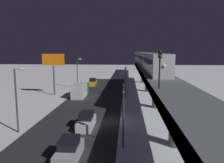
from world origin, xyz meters
TOP-DOWN VIEW (x-y plane):
  - ground_plane at (0.00, 0.00)m, footprint 240.00×240.00m
  - avenue_asphalt at (4.00, 0.00)m, footprint 11.00×87.55m
  - elevated_railway at (-7.27, 0.00)m, footprint 5.00×87.55m
  - subway_train at (-7.36, -37.76)m, footprint 2.94×74.07m
  - rail_signal at (-5.70, 6.27)m, footprint 0.36×0.41m
  - sedan_yellow at (7.20, -30.12)m, footprint 1.91×4.66m
  - sedan_white at (2.60, 2.76)m, footprint 1.80×4.59m
  - sedan_silver at (2.60, 10.72)m, footprint 1.80×4.30m
  - box_truck at (7.40, -15.31)m, footprint 2.40×7.40m
  - traffic_light_near at (-2.10, 8.19)m, footprint 0.32×0.44m
  - traffic_light_mid at (-2.10, -14.32)m, footprint 0.32×0.44m
  - commercial_billboard at (13.35, -16.32)m, footprint 4.80×0.36m
  - street_lamp_near at (10.08, 5.00)m, footprint 1.35×0.44m
  - street_lamp_far at (10.08, -25.00)m, footprint 1.35×0.44m

SIDE VIEW (x-z plane):
  - ground_plane at x=0.00m, z-range 0.00..0.00m
  - avenue_asphalt at x=4.00m, z-range 0.00..0.01m
  - sedan_yellow at x=7.20m, z-range -0.20..1.77m
  - sedan_white at x=2.60m, z-range -0.19..1.78m
  - sedan_silver at x=2.60m, z-range -0.19..1.78m
  - box_truck at x=7.40m, z-range -0.05..2.75m
  - traffic_light_near at x=-2.10m, z-range 1.00..7.40m
  - traffic_light_mid at x=-2.10m, z-range 1.00..7.40m
  - street_lamp_near at x=10.08m, z-range 0.99..8.64m
  - street_lamp_far at x=10.08m, z-range 0.99..8.64m
  - elevated_railway at x=-7.27m, z-range 2.05..7.71m
  - commercial_billboard at x=13.35m, z-range 2.38..11.28m
  - subway_train at x=-7.36m, z-range 5.74..9.14m
  - rail_signal at x=-5.70m, z-range 6.39..10.39m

